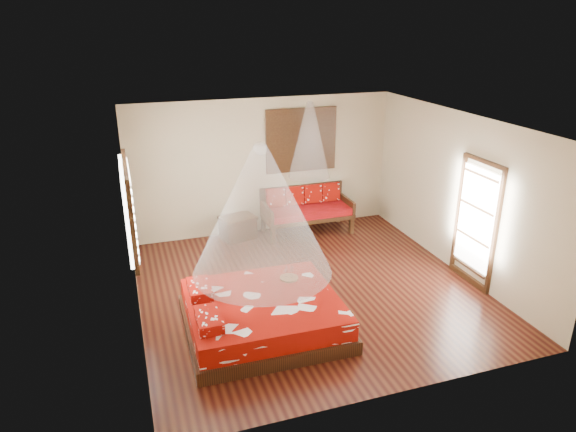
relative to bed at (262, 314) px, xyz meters
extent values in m
cube|color=black|center=(1.08, 0.91, -0.26)|extent=(5.50, 5.50, 0.02)
cube|color=white|center=(1.08, 0.91, 2.56)|extent=(5.50, 5.50, 0.02)
cube|color=#C3B38E|center=(-1.68, 0.91, 1.15)|extent=(0.02, 5.50, 2.80)
cube|color=#C3B38E|center=(3.84, 0.91, 1.15)|extent=(0.02, 5.50, 2.80)
cube|color=#C3B38E|center=(1.08, 3.67, 1.15)|extent=(5.50, 0.02, 2.80)
cube|color=#C3B38E|center=(1.08, -1.85, 1.15)|extent=(5.50, 0.02, 2.80)
cube|color=black|center=(0.02, 0.00, -0.15)|extent=(2.26, 2.05, 0.20)
cube|color=#930C04|center=(0.02, 0.00, 0.10)|extent=(2.16, 1.95, 0.30)
cube|color=#930C04|center=(-0.83, -0.41, 0.32)|extent=(0.33, 0.59, 0.15)
cube|color=#930C04|center=(-0.81, 0.44, 0.32)|extent=(0.33, 0.59, 0.15)
cube|color=black|center=(1.03, 2.86, -0.04)|extent=(0.08, 0.08, 0.42)
cube|color=black|center=(2.76, 2.86, -0.04)|extent=(0.08, 0.08, 0.42)
cube|color=black|center=(1.03, 3.57, -0.04)|extent=(0.08, 0.08, 0.42)
cube|color=black|center=(2.76, 3.57, -0.04)|extent=(0.08, 0.08, 0.42)
cube|color=black|center=(1.90, 3.21, 0.13)|extent=(1.85, 0.82, 0.08)
cube|color=#860D04|center=(1.90, 3.21, 0.24)|extent=(1.79, 0.76, 0.14)
cube|color=black|center=(1.90, 3.59, 0.42)|extent=(1.85, 0.06, 0.55)
cube|color=black|center=(1.01, 3.21, 0.29)|extent=(0.06, 0.82, 0.30)
cube|color=black|center=(2.78, 3.21, 0.29)|extent=(0.06, 0.82, 0.30)
cube|color=#930C04|center=(1.28, 3.47, 0.50)|extent=(0.39, 0.20, 0.41)
cube|color=#930C04|center=(1.69, 3.47, 0.50)|extent=(0.39, 0.20, 0.41)
cube|color=#930C04|center=(2.10, 3.47, 0.50)|extent=(0.39, 0.20, 0.41)
cube|color=#930C04|center=(2.51, 3.47, 0.50)|extent=(0.39, 0.20, 0.41)
cube|color=black|center=(0.43, 3.36, -0.04)|extent=(0.74, 0.61, 0.43)
cube|color=black|center=(0.43, 3.36, 0.20)|extent=(0.79, 0.66, 0.05)
cube|color=black|center=(1.90, 3.63, 1.65)|extent=(1.52, 0.06, 1.32)
cube|color=black|center=(1.90, 3.62, 1.65)|extent=(1.35, 0.04, 1.10)
cube|color=black|center=(-1.64, 1.11, 1.45)|extent=(0.08, 1.74, 1.34)
cube|color=white|center=(-1.60, 1.11, 1.45)|extent=(0.04, 1.54, 1.10)
cube|color=black|center=(3.80, 0.31, 0.80)|extent=(0.08, 1.02, 2.16)
cube|color=white|center=(3.78, 0.31, 0.90)|extent=(0.03, 0.82, 1.70)
cylinder|color=brown|center=(0.57, 0.46, 0.26)|extent=(0.28, 0.28, 0.03)
cone|color=white|center=(0.02, 0.00, 1.60)|extent=(1.93, 1.93, 1.80)
cone|color=white|center=(1.90, 3.16, 1.75)|extent=(0.83, 0.83, 1.50)
camera|label=1|loc=(-1.67, -6.20, 4.00)|focal=32.00mm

